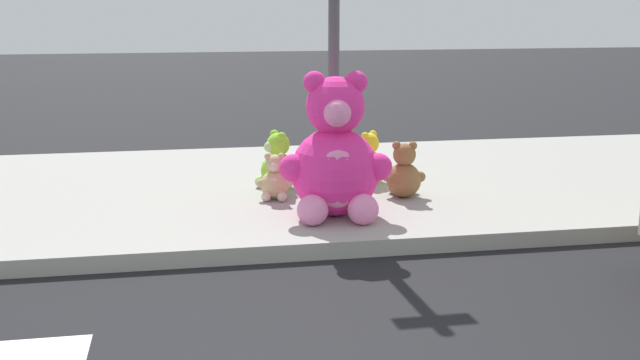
{
  "coord_description": "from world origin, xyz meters",
  "views": [
    {
      "loc": [
        -0.46,
        -2.98,
        2.12
      ],
      "look_at": [
        0.72,
        3.6,
        0.55
      ],
      "focal_mm": 42.87,
      "sensor_mm": 36.0,
      "label": 1
    }
  ],
  "objects": [
    {
      "name": "sidewalk",
      "position": [
        0.0,
        5.2,
        0.07
      ],
      "size": [
        28.0,
        4.4,
        0.15
      ],
      "primitive_type": "cube",
      "color": "#9E9B93",
      "rests_on": "ground_plane"
    },
    {
      "name": "plush_tan",
      "position": [
        0.42,
        4.52,
        0.34
      ],
      "size": [
        0.36,
        0.33,
        0.48
      ],
      "color": "tan",
      "rests_on": "sidewalk"
    },
    {
      "name": "plush_brown",
      "position": [
        1.74,
        4.39,
        0.38
      ],
      "size": [
        0.44,
        0.41,
        0.58
      ],
      "color": "olive",
      "rests_on": "sidewalk"
    },
    {
      "name": "plush_lavender",
      "position": [
        1.14,
        5.37,
        0.38
      ],
      "size": [
        0.4,
        0.43,
        0.57
      ],
      "color": "#B28CD8",
      "rests_on": "sidewalk"
    },
    {
      "name": "plush_lime",
      "position": [
        0.5,
        4.99,
        0.4
      ],
      "size": [
        0.44,
        0.46,
        0.62
      ],
      "color": "#8CD133",
      "rests_on": "sidewalk"
    },
    {
      "name": "plush_yellow",
      "position": [
        1.53,
        5.12,
        0.38
      ],
      "size": [
        0.41,
        0.41,
        0.57
      ],
      "color": "yellow",
      "rests_on": "sidewalk"
    },
    {
      "name": "sign_pole",
      "position": [
        1.0,
        4.4,
        1.85
      ],
      "size": [
        0.56,
        0.11,
        3.2
      ],
      "color": "#4C4C51",
      "rests_on": "sidewalk"
    },
    {
      "name": "plush_pink_large",
      "position": [
        0.9,
        3.81,
        0.69
      ],
      "size": [
        1.04,
        0.93,
        1.35
      ],
      "color": "#F22D93",
      "rests_on": "sidewalk"
    }
  ]
}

